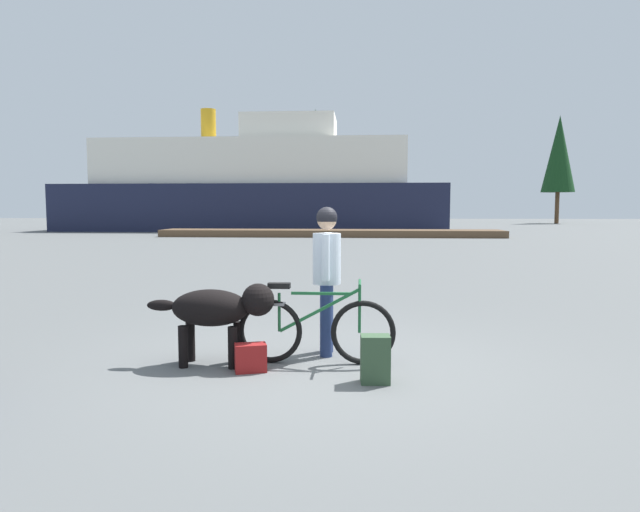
% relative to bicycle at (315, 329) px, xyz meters
% --- Properties ---
extents(ground_plane, '(160.00, 160.00, 0.00)m').
position_rel_bicycle_xyz_m(ground_plane, '(0.01, -0.10, -0.38)').
color(ground_plane, '#595B5B').
extents(bicycle, '(1.71, 0.44, 0.90)m').
position_rel_bicycle_xyz_m(bicycle, '(0.00, 0.00, 0.00)').
color(bicycle, black).
rests_on(bicycle, ground_plane).
extents(person_cyclist, '(0.32, 0.53, 1.70)m').
position_rel_bicycle_xyz_m(person_cyclist, '(0.10, 0.41, 0.64)').
color(person_cyclist, navy).
rests_on(person_cyclist, ground_plane).
extents(dog, '(1.38, 0.46, 0.89)m').
position_rel_bicycle_xyz_m(dog, '(-1.02, -0.12, 0.23)').
color(dog, black).
rests_on(dog, ground_plane).
extents(backpack, '(0.29, 0.22, 0.47)m').
position_rel_bicycle_xyz_m(backpack, '(0.63, -0.62, -0.15)').
color(backpack, '#334C33').
rests_on(backpack, ground_plane).
extents(handbag_pannier, '(0.36, 0.26, 0.29)m').
position_rel_bicycle_xyz_m(handbag_pannier, '(-0.64, -0.34, -0.24)').
color(handbag_pannier, maroon).
rests_on(handbag_pannier, ground_plane).
extents(dock_pier, '(19.68, 2.55, 0.40)m').
position_rel_bicycle_xyz_m(dock_pier, '(-1.25, 26.40, -0.18)').
color(dock_pier, brown).
rests_on(dock_pier, ground_plane).
extents(ferry_boat, '(27.67, 7.75, 8.92)m').
position_rel_bicycle_xyz_m(ferry_boat, '(-7.37, 35.20, 2.78)').
color(ferry_boat, '#191E38').
rests_on(ferry_boat, ground_plane).
extents(pine_tree_far_left, '(3.09, 3.09, 11.61)m').
position_rel_bicycle_xyz_m(pine_tree_far_left, '(-6.64, 54.27, 7.06)').
color(pine_tree_far_left, '#4C331E').
rests_on(pine_tree_far_left, ground_plane).
extents(pine_tree_center, '(4.02, 4.02, 12.29)m').
position_rel_bicycle_xyz_m(pine_tree_center, '(-4.46, 55.00, 7.24)').
color(pine_tree_center, '#4C331E').
rests_on(pine_tree_center, ground_plane).
extents(pine_tree_far_right, '(3.40, 3.40, 11.30)m').
position_rel_bicycle_xyz_m(pine_tree_far_right, '(21.21, 54.81, 6.89)').
color(pine_tree_far_right, '#4C331E').
rests_on(pine_tree_far_right, ground_plane).
extents(pine_tree_mid_back, '(3.88, 3.88, 9.16)m').
position_rel_bicycle_xyz_m(pine_tree_mid_back, '(-4.19, 59.27, 5.68)').
color(pine_tree_mid_back, '#4C331E').
rests_on(pine_tree_mid_back, ground_plane).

